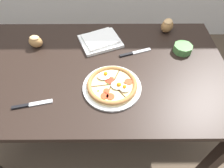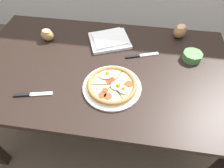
{
  "view_description": "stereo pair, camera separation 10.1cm",
  "coord_description": "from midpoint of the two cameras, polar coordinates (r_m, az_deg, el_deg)",
  "views": [
    {
      "loc": [
        0.08,
        -0.81,
        1.53
      ],
      "look_at": [
        0.08,
        -0.15,
        0.76
      ],
      "focal_mm": 32.0,
      "sensor_mm": 36.0,
      "label": 1
    },
    {
      "loc": [
        0.18,
        -0.8,
        1.53
      ],
      "look_at": [
        0.08,
        -0.15,
        0.76
      ],
      "focal_mm": 32.0,
      "sensor_mm": 36.0,
      "label": 2
    }
  ],
  "objects": [
    {
      "name": "dining_table",
      "position": [
        1.21,
        -0.51,
        2.04
      ],
      "size": [
        1.49,
        0.87,
        0.73
      ],
      "color": "black",
      "rests_on": "ground_plane"
    },
    {
      "name": "bread_piece_mid",
      "position": [
        1.35,
        -15.98,
        13.33
      ],
      "size": [
        0.1,
        0.08,
        0.08
      ],
      "rotation": [
        0.0,
        0.0,
        2.96
      ],
      "color": "#B27F47",
      "rests_on": "dining_table"
    },
    {
      "name": "knife_spare",
      "position": [
        1.22,
        10.87,
        7.92
      ],
      "size": [
        0.2,
        0.08,
        0.01
      ],
      "rotation": [
        0.0,
        0.0,
        0.33
      ],
      "color": "silver",
      "rests_on": "dining_table"
    },
    {
      "name": "pizza",
      "position": [
        1.02,
        2.86,
        -0.56
      ],
      "size": [
        0.3,
        0.3,
        0.05
      ],
      "color": "white",
      "rests_on": "dining_table"
    },
    {
      "name": "ground_plane",
      "position": [
        1.73,
        -0.36,
        -12.36
      ],
      "size": [
        12.0,
        12.0,
        0.0
      ],
      "primitive_type": "plane",
      "color": "brown"
    },
    {
      "name": "ramekin_bowl",
      "position": [
        1.28,
        24.1,
        7.21
      ],
      "size": [
        0.12,
        0.12,
        0.05
      ],
      "color": "#4C8442",
      "rests_on": "dining_table"
    },
    {
      "name": "bread_piece_near",
      "position": [
        1.41,
        20.94,
        13.9
      ],
      "size": [
        0.12,
        0.12,
        0.09
      ],
      "rotation": [
        0.0,
        0.0,
        0.9
      ],
      "color": "olive",
      "rests_on": "dining_table"
    },
    {
      "name": "knife_main",
      "position": [
        1.06,
        -19.27,
        -2.99
      ],
      "size": [
        0.19,
        0.06,
        0.01
      ],
      "rotation": [
        0.0,
        0.0,
        0.22
      ],
      "color": "silver",
      "rests_on": "dining_table"
    },
    {
      "name": "napkin_folded",
      "position": [
        1.3,
        1.55,
        12.41
      ],
      "size": [
        0.3,
        0.28,
        0.04
      ],
      "rotation": [
        0.0,
        0.0,
        0.38
      ],
      "color": "white",
      "rests_on": "dining_table"
    }
  ]
}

